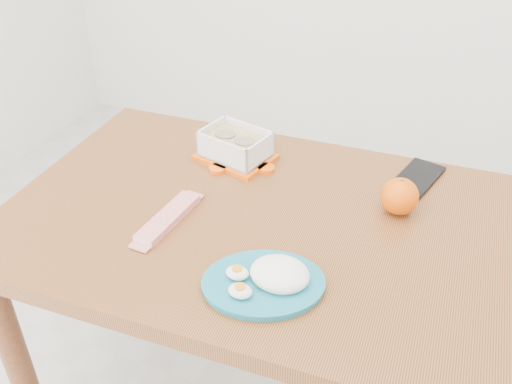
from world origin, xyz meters
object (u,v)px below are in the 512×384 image
at_px(food_container, 235,146).
at_px(rice_plate, 269,278).
at_px(orange_fruit, 400,196).
at_px(smartphone, 417,178).
at_px(dining_table, 256,254).

height_order(food_container, rice_plate, food_container).
distance_m(orange_fruit, smartphone, 0.15).
bearing_deg(rice_plate, smartphone, 42.74).
bearing_deg(dining_table, food_container, 122.55).
relative_size(food_container, smartphone, 1.28).
relative_size(dining_table, orange_fruit, 13.70).
bearing_deg(rice_plate, dining_table, 93.45).
bearing_deg(dining_table, smartphone, 40.46).
bearing_deg(smartphone, dining_table, -123.41).
height_order(dining_table, smartphone, smartphone).
relative_size(orange_fruit, smartphone, 0.51).
distance_m(dining_table, rice_plate, 0.26).
xyz_separation_m(dining_table, orange_fruit, (0.28, 0.13, 0.15)).
distance_m(food_container, orange_fruit, 0.42).
xyz_separation_m(dining_table, rice_plate, (0.11, -0.20, 0.13)).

